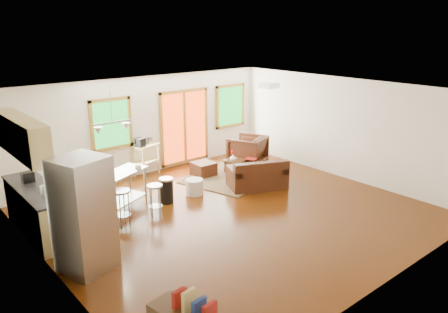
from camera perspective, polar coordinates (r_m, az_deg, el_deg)
floor at (r=9.40m, az=1.18°, el=-7.48°), size 7.50×7.00×0.02m
ceiling at (r=8.66m, az=1.29°, el=8.52°), size 7.50×7.00×0.02m
back_wall at (r=11.73m, az=-10.15°, el=3.97°), size 7.50×0.02×2.60m
left_wall at (r=7.19m, az=-22.08°, el=-5.38°), size 0.02×7.00×2.60m
right_wall at (r=11.69m, az=15.29°, el=3.59°), size 0.02×7.00×2.60m
front_wall at (r=6.86m, az=21.02°, el=-6.31°), size 7.50×0.02×2.60m
window_left at (r=11.19m, az=-14.51°, el=4.13°), size 1.10×0.05×1.30m
french_doors at (r=12.35m, az=-5.16°, el=3.87°), size 1.60×0.05×2.10m
window_right at (r=13.29m, az=0.84°, el=6.63°), size 1.10×0.05×1.30m
rug at (r=11.58m, az=1.13°, el=-2.56°), size 2.85×2.47×0.02m
loveseat at (r=10.74m, az=4.40°, el=-2.63°), size 1.58×1.27×0.74m
coffee_table at (r=11.99m, az=1.96°, el=-0.40°), size 1.01×0.78×0.36m
armchair at (r=12.35m, az=3.08°, el=0.93°), size 1.19×1.16×0.95m
ottoman at (r=11.63m, az=-2.69°, el=-1.63°), size 0.55×0.55×0.36m
pouf at (r=10.36m, az=-3.90°, el=-3.98°), size 0.45×0.45×0.37m
vase at (r=11.52m, az=1.19°, el=-0.07°), size 0.21×0.21×0.30m
book at (r=11.57m, az=3.28°, el=0.21°), size 0.22×0.11×0.31m
cabinets at (r=8.92m, az=-23.66°, el=-3.85°), size 0.64×2.24×2.30m
refrigerator at (r=7.38m, az=-17.82°, el=-7.23°), size 0.95×0.94×1.91m
island at (r=9.51m, az=-13.55°, el=-3.69°), size 1.49×1.05×0.88m
cup at (r=9.25m, az=-11.16°, el=-1.41°), size 0.15×0.13×0.13m
bar_stool_a at (r=8.68m, az=-15.59°, el=-6.14°), size 0.39×0.39×0.76m
bar_stool_b at (r=8.87m, az=-13.23°, el=-5.48°), size 0.37×0.37×0.76m
bar_stool_c at (r=9.23m, az=-9.02°, el=-4.71°), size 0.42×0.42×0.68m
trash_can at (r=9.92m, az=-7.52°, el=-4.40°), size 0.33×0.33×0.58m
kitchen_cart at (r=11.65m, az=-10.29°, el=0.93°), size 0.79×0.63×1.05m
ceiling_flush at (r=10.19m, az=5.90°, el=9.25°), size 0.35×0.35×0.12m
pendant_light at (r=9.00m, az=-14.36°, el=3.70°), size 0.80×0.18×0.79m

